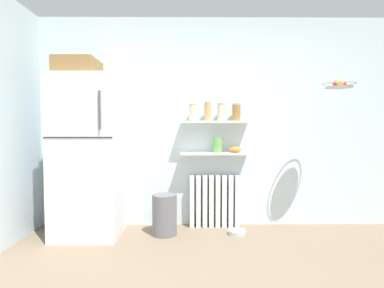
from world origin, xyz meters
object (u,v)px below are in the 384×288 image
(radiator, at_px, (214,201))
(storage_jar_2, at_px, (222,112))
(storage_jar_3, at_px, (236,112))
(vase, at_px, (217,145))
(pet_food_bowl, at_px, (237,232))
(hanging_fruit_basket, at_px, (339,84))
(refrigerator, at_px, (89,152))
(storage_jar_0, at_px, (193,113))
(storage_jar_1, at_px, (208,111))
(shelf_bowl, at_px, (235,150))
(trash_bin, at_px, (165,215))

(radiator, relative_size, storage_jar_2, 3.06)
(storage_jar_3, bearing_deg, vase, 180.00)
(pet_food_bowl, bearing_deg, hanging_fruit_basket, -9.44)
(vase, bearing_deg, storage_jar_3, -0.00)
(refrigerator, distance_m, radiator, 1.62)
(storage_jar_0, relative_size, storage_jar_2, 0.98)
(storage_jar_1, bearing_deg, hanging_fruit_basket, -17.84)
(storage_jar_3, relative_size, vase, 1.14)
(storage_jar_3, distance_m, shelf_bowl, 0.46)
(trash_bin, xyz_separation_m, hanging_fruit_basket, (1.90, -0.17, 1.47))
(shelf_bowl, height_order, pet_food_bowl, shelf_bowl)
(storage_jar_3, relative_size, trash_bin, 0.45)
(radiator, bearing_deg, storage_jar_0, -173.47)
(refrigerator, distance_m, storage_jar_0, 1.32)
(storage_jar_3, height_order, pet_food_bowl, storage_jar_3)
(storage_jar_0, xyz_separation_m, hanging_fruit_basket, (1.57, -0.45, 0.28))
(storage_jar_3, bearing_deg, pet_food_bowl, -94.59)
(storage_jar_3, distance_m, hanging_fruit_basket, 1.17)
(storage_jar_2, bearing_deg, vase, -180.00)
(vase, relative_size, pet_food_bowl, 0.91)
(refrigerator, xyz_separation_m, storage_jar_0, (1.21, 0.25, 0.47))
(storage_jar_1, distance_m, trash_bin, 1.33)
(storage_jar_2, bearing_deg, radiator, 161.06)
(storage_jar_0, relative_size, vase, 1.12)
(storage_jar_0, distance_m, pet_food_bowl, 1.51)
(vase, bearing_deg, hanging_fruit_basket, -19.40)
(pet_food_bowl, relative_size, hanging_fruit_basket, 0.58)
(refrigerator, relative_size, trash_bin, 4.30)
(refrigerator, height_order, storage_jar_2, refrigerator)
(radiator, distance_m, storage_jar_3, 1.13)
(storage_jar_2, bearing_deg, shelf_bowl, -0.00)
(refrigerator, distance_m, shelf_bowl, 1.74)
(storage_jar_3, bearing_deg, refrigerator, -171.91)
(storage_jar_1, relative_size, storage_jar_3, 1.10)
(refrigerator, relative_size, pet_food_bowl, 9.85)
(storage_jar_2, bearing_deg, hanging_fruit_basket, -20.20)
(vase, xyz_separation_m, trash_bin, (-0.63, -0.28, -0.79))
(trash_bin, bearing_deg, storage_jar_0, 39.59)
(storage_jar_3, height_order, shelf_bowl, storage_jar_3)
(storage_jar_0, xyz_separation_m, vase, (0.29, 0.00, -0.40))
(shelf_bowl, xyz_separation_m, pet_food_bowl, (-0.01, -0.27, -0.94))
(refrigerator, height_order, vase, refrigerator)
(shelf_bowl, bearing_deg, pet_food_bowl, -92.66)
(trash_bin, bearing_deg, storage_jar_1, 28.54)
(shelf_bowl, relative_size, hanging_fruit_basket, 0.45)
(refrigerator, distance_m, pet_food_bowl, 1.94)
(vase, relative_size, trash_bin, 0.40)
(storage_jar_0, distance_m, shelf_bowl, 0.69)
(pet_food_bowl, bearing_deg, refrigerator, 179.16)
(storage_jar_3, relative_size, pet_food_bowl, 1.04)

